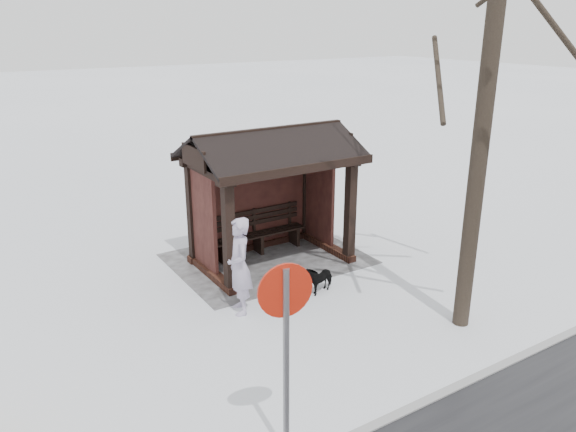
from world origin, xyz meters
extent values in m
plane|color=white|center=(0.00, 0.00, 0.00)|extent=(120.00, 120.00, 0.00)
cube|color=gray|center=(0.00, 5.50, 0.01)|extent=(120.00, 0.15, 0.06)
cube|color=gray|center=(0.00, -0.20, 0.01)|extent=(4.20, 3.20, 0.02)
cube|color=#3D1E16|center=(0.00, -0.90, 0.08)|extent=(3.30, 0.22, 0.16)
cube|color=#3D1E16|center=(-1.50, 0.00, 0.08)|extent=(0.22, 2.10, 0.16)
cube|color=#3D1E16|center=(1.50, 0.00, 0.08)|extent=(0.22, 2.10, 0.16)
cube|color=black|center=(-1.50, 0.90, 1.15)|extent=(0.20, 0.20, 2.30)
cube|color=black|center=(1.50, 0.90, 1.15)|extent=(0.20, 0.20, 2.30)
cube|color=black|center=(-1.50, -0.90, 1.15)|extent=(0.20, 0.20, 2.30)
cube|color=black|center=(1.50, -0.90, 1.15)|extent=(0.20, 0.20, 2.30)
cube|color=black|center=(0.00, -0.90, 1.23)|extent=(2.80, 0.08, 2.14)
cube|color=black|center=(-1.50, -0.31, 1.23)|extent=(0.08, 1.17, 2.14)
cube|color=black|center=(1.50, -0.31, 1.23)|extent=(0.08, 1.17, 2.14)
cube|color=black|center=(0.00, 0.90, 2.36)|extent=(3.40, 0.20, 0.18)
cube|color=black|center=(0.00, -0.90, 2.36)|extent=(3.40, 0.20, 0.18)
cylinder|color=black|center=(-1.50, 4.20, 4.28)|extent=(0.29, 0.29, 8.55)
imported|color=#B0A4C1|center=(1.68, 1.68, 0.93)|extent=(0.60, 0.77, 1.86)
imported|color=black|center=(-0.05, 1.77, 0.29)|extent=(0.75, 0.51, 0.58)
cylinder|color=slate|center=(2.93, 5.30, 1.29)|extent=(0.08, 0.08, 2.58)
cylinder|color=red|center=(2.93, 5.28, 2.30)|extent=(0.67, 0.15, 0.67)
cylinder|color=white|center=(2.93, 5.26, 2.30)|extent=(0.51, 0.12, 0.52)
camera|label=1|loc=(5.96, 10.16, 5.19)|focal=35.00mm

